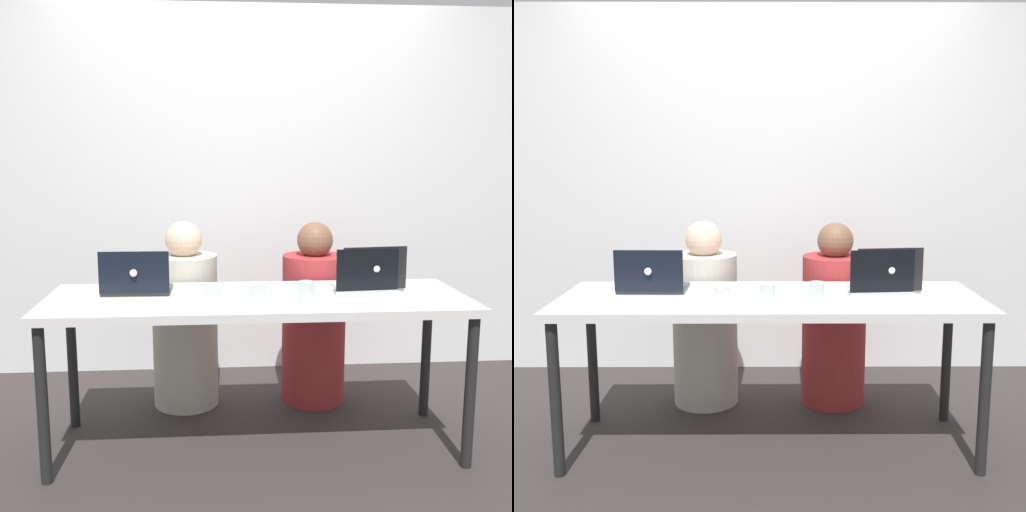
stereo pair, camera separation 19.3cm
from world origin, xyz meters
TOP-DOWN VIEW (x-y plane):
  - ground_plane at (0.00, 0.00)m, footprint 12.00×12.00m
  - back_wall at (0.00, 1.15)m, footprint 5.12×0.10m
  - desk at (0.00, 0.00)m, footprint 1.97×0.66m
  - person_on_left at (-0.37, 0.54)m, footprint 0.43×0.43m
  - person_on_right at (0.37, 0.54)m, footprint 0.42×0.42m
  - laptop_back_right at (0.56, 0.10)m, footprint 0.34×0.28m
  - laptop_back_left at (-0.57, 0.09)m, footprint 0.33×0.25m
  - laptop_front_right at (0.53, -0.07)m, footprint 0.32×0.27m
  - water_glass_right at (0.20, -0.19)m, footprint 0.07×0.07m
  - water_glass_center at (-0.01, -0.18)m, footprint 0.07×0.07m
  - water_glass_left at (-0.21, -0.21)m, footprint 0.07×0.07m

SIDE VIEW (x-z plane):
  - ground_plane at x=0.00m, z-range 0.00..0.00m
  - person_on_right at x=0.37m, z-range -0.06..0.98m
  - person_on_left at x=-0.37m, z-range -0.06..0.99m
  - desk at x=0.00m, z-range 0.31..1.06m
  - water_glass_left at x=-0.21m, z-range 0.74..0.83m
  - water_glass_center at x=-0.01m, z-range 0.74..0.84m
  - water_glass_right at x=0.20m, z-range 0.74..0.85m
  - laptop_back_left at x=-0.57m, z-range 0.69..0.90m
  - laptop_front_right at x=0.53m, z-range 0.69..0.91m
  - laptop_back_right at x=0.56m, z-range 0.68..0.91m
  - back_wall at x=0.00m, z-range 0.00..2.32m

